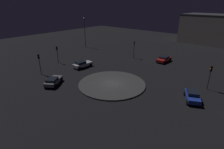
{
  "coord_description": "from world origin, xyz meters",
  "views": [
    {
      "loc": [
        -21.49,
        -18.3,
        13.46
      ],
      "look_at": [
        0.0,
        0.0,
        1.87
      ],
      "focal_mm": 28.4,
      "sensor_mm": 36.0,
      "label": 1
    }
  ],
  "objects_px": {
    "car_red": "(164,59)",
    "streetlamp_northeast": "(85,29)",
    "car_silver": "(82,64)",
    "traffic_light_north": "(57,51)",
    "car_grey": "(53,81)",
    "traffic_light_east": "(134,46)",
    "traffic_light_southeast": "(210,73)",
    "traffic_light_north_near": "(39,60)",
    "car_blue": "(192,96)"
  },
  "relations": [
    {
      "from": "car_grey",
      "to": "traffic_light_north",
      "type": "bearing_deg",
      "value": 19.11
    },
    {
      "from": "car_red",
      "to": "traffic_light_north_near",
      "type": "bearing_deg",
      "value": 148.45
    },
    {
      "from": "traffic_light_southeast",
      "to": "traffic_light_north_near",
      "type": "distance_m",
      "value": 30.68
    },
    {
      "from": "car_blue",
      "to": "car_red",
      "type": "height_order",
      "value": "car_blue"
    },
    {
      "from": "car_grey",
      "to": "traffic_light_north_near",
      "type": "xyz_separation_m",
      "value": [
        1.16,
        6.18,
        2.21
      ]
    },
    {
      "from": "car_silver",
      "to": "car_grey",
      "type": "relative_size",
      "value": 1.03
    },
    {
      "from": "car_grey",
      "to": "car_red",
      "type": "relative_size",
      "value": 0.93
    },
    {
      "from": "car_silver",
      "to": "traffic_light_north",
      "type": "distance_m",
      "value": 7.21
    },
    {
      "from": "car_red",
      "to": "traffic_light_north_near",
      "type": "xyz_separation_m",
      "value": [
        -23.42,
        15.24,
        2.22
      ]
    },
    {
      "from": "traffic_light_north",
      "to": "car_red",
      "type": "bearing_deg",
      "value": 44.86
    },
    {
      "from": "car_grey",
      "to": "streetlamp_northeast",
      "type": "relative_size",
      "value": 0.47
    },
    {
      "from": "traffic_light_north_near",
      "to": "traffic_light_southeast",
      "type": "bearing_deg",
      "value": 5.83
    },
    {
      "from": "traffic_light_north",
      "to": "streetlamp_northeast",
      "type": "relative_size",
      "value": 0.44
    },
    {
      "from": "traffic_light_southeast",
      "to": "traffic_light_east",
      "type": "bearing_deg",
      "value": -53.09
    },
    {
      "from": "traffic_light_east",
      "to": "traffic_light_north",
      "type": "xyz_separation_m",
      "value": [
        -14.9,
        11.38,
        -0.24
      ]
    },
    {
      "from": "streetlamp_northeast",
      "to": "car_red",
      "type": "bearing_deg",
      "value": -85.2
    },
    {
      "from": "traffic_light_east",
      "to": "car_red",
      "type": "bearing_deg",
      "value": 85.78
    },
    {
      "from": "car_red",
      "to": "streetlamp_northeast",
      "type": "bearing_deg",
      "value": 96.3
    },
    {
      "from": "car_grey",
      "to": "traffic_light_north",
      "type": "xyz_separation_m",
      "value": [
        7.48,
        9.63,
        2.12
      ]
    },
    {
      "from": "car_red",
      "to": "traffic_light_east",
      "type": "bearing_deg",
      "value": 108.23
    },
    {
      "from": "car_blue",
      "to": "traffic_light_north_near",
      "type": "height_order",
      "value": "traffic_light_north_near"
    },
    {
      "from": "car_silver",
      "to": "traffic_light_north",
      "type": "xyz_separation_m",
      "value": [
        -1.66,
        6.7,
        2.08
      ]
    },
    {
      "from": "traffic_light_east",
      "to": "traffic_light_southeast",
      "type": "distance_m",
      "value": 20.45
    },
    {
      "from": "car_red",
      "to": "streetlamp_northeast",
      "type": "relative_size",
      "value": 0.51
    },
    {
      "from": "traffic_light_southeast",
      "to": "streetlamp_northeast",
      "type": "bearing_deg",
      "value": -43.71
    },
    {
      "from": "car_red",
      "to": "streetlamp_northeast",
      "type": "distance_m",
      "value": 26.36
    },
    {
      "from": "car_grey",
      "to": "streetlamp_northeast",
      "type": "distance_m",
      "value": 28.4
    },
    {
      "from": "car_grey",
      "to": "traffic_light_north_near",
      "type": "height_order",
      "value": "traffic_light_north_near"
    },
    {
      "from": "traffic_light_southeast",
      "to": "traffic_light_north_near",
      "type": "bearing_deg",
      "value": -5.51
    },
    {
      "from": "car_grey",
      "to": "traffic_light_east",
      "type": "relative_size",
      "value": 0.99
    },
    {
      "from": "car_silver",
      "to": "traffic_light_north_near",
      "type": "relative_size",
      "value": 1.07
    },
    {
      "from": "traffic_light_north",
      "to": "streetlamp_northeast",
      "type": "distance_m",
      "value": 16.77
    },
    {
      "from": "traffic_light_southeast",
      "to": "car_blue",
      "type": "bearing_deg",
      "value": 48.66
    },
    {
      "from": "car_grey",
      "to": "traffic_light_east",
      "type": "height_order",
      "value": "traffic_light_east"
    },
    {
      "from": "traffic_light_southeast",
      "to": "streetlamp_northeast",
      "type": "distance_m",
      "value": 38.47
    },
    {
      "from": "car_grey",
      "to": "traffic_light_north",
      "type": "height_order",
      "value": "traffic_light_north"
    },
    {
      "from": "car_grey",
      "to": "traffic_light_southeast",
      "type": "relative_size",
      "value": 1.05
    },
    {
      "from": "traffic_light_east",
      "to": "traffic_light_north_near",
      "type": "xyz_separation_m",
      "value": [
        -21.22,
        7.93,
        -0.15
      ]
    },
    {
      "from": "car_red",
      "to": "streetlamp_northeast",
      "type": "height_order",
      "value": "streetlamp_northeast"
    },
    {
      "from": "traffic_light_north",
      "to": "traffic_light_southeast",
      "type": "relative_size",
      "value": 0.97
    },
    {
      "from": "car_silver",
      "to": "traffic_light_north_near",
      "type": "xyz_separation_m",
      "value": [
        -7.97,
        3.25,
        2.17
      ]
    },
    {
      "from": "traffic_light_north_near",
      "to": "car_blue",
      "type": "bearing_deg",
      "value": -2.93
    },
    {
      "from": "traffic_light_east",
      "to": "traffic_light_southeast",
      "type": "height_order",
      "value": "traffic_light_east"
    },
    {
      "from": "car_red",
      "to": "car_blue",
      "type": "bearing_deg",
      "value": -140.54
    },
    {
      "from": "car_silver",
      "to": "traffic_light_east",
      "type": "xyz_separation_m",
      "value": [
        13.24,
        -4.68,
        2.32
      ]
    },
    {
      "from": "car_blue",
      "to": "traffic_light_north_near",
      "type": "distance_m",
      "value": 28.02
    },
    {
      "from": "traffic_light_north_near",
      "to": "streetlamp_northeast",
      "type": "bearing_deg",
      "value": 94.57
    },
    {
      "from": "car_blue",
      "to": "traffic_light_north",
      "type": "xyz_separation_m",
      "value": [
        -2.76,
        29.87,
        2.09
      ]
    },
    {
      "from": "car_silver",
      "to": "streetlamp_northeast",
      "type": "distance_m",
      "value": 19.77
    },
    {
      "from": "car_grey",
      "to": "traffic_light_southeast",
      "type": "xyz_separation_m",
      "value": [
        15.44,
        -20.98,
        2.2
      ]
    }
  ]
}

